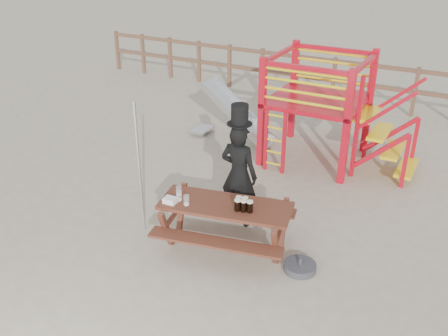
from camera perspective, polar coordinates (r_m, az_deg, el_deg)
The scene contains 10 objects.
ground at distance 7.34m, azimuth -0.84°, elevation -8.94°, with size 60.00×60.00×0.00m, color #B7A88E.
back_fence at distance 13.05m, azimuth 14.56°, elevation 9.92°, with size 15.09×0.09×1.20m.
playground_fort at distance 9.77m, azimuth 10.16°, elevation 7.00°, with size 4.71×1.84×2.10m.
picnic_table at distance 7.09m, azimuth 0.16°, elevation -6.01°, with size 2.06×1.62×0.71m.
man_with_hat at distance 7.48m, azimuth 1.71°, elevation -0.48°, with size 0.61×0.42×1.94m.
metal_pole at distance 7.29m, azimuth -9.66°, elevation -0.17°, with size 0.05×0.05×2.07m, color #B2B2B7.
parasol_base at distance 6.95m, azimuth 8.67°, elevation -11.11°, with size 0.44×0.44×0.19m.
paper_bag at distance 7.01m, azimuth -6.16°, elevation -3.69°, with size 0.18×0.14×0.08m, color white.
stout_pints at distance 6.78m, azimuth 2.18°, elevation -4.18°, with size 0.27×0.19×0.17m.
empty_glasses at distance 7.04m, azimuth -4.90°, elevation -3.20°, with size 0.32×0.25×0.15m.
Camera 1 is at (2.95, -5.22, 4.24)m, focal length 40.00 mm.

